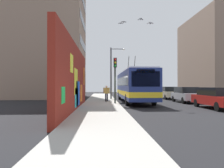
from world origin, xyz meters
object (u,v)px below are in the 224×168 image
(parked_car_silver, at_px, (186,94))
(parked_car_champagne, at_px, (168,92))
(traffic_light, at_px, (115,73))
(city_bus, at_px, (134,85))
(parked_car_red, at_px, (217,97))
(street_lamp, at_px, (113,69))
(pedestrian_midblock, at_px, (107,92))

(parked_car_silver, height_order, parked_car_champagne, same)
(parked_car_champagne, relative_size, traffic_light, 1.19)
(city_bus, relative_size, parked_car_champagne, 2.58)
(parked_car_champagne, bearing_deg, parked_car_red, 180.00)
(street_lamp, bearing_deg, parked_car_champagne, -74.08)
(city_bus, xyz_separation_m, pedestrian_midblock, (-0.83, 2.86, -0.72))
(traffic_light, distance_m, street_lamp, 6.52)
(city_bus, xyz_separation_m, traffic_light, (-3.36, 2.15, 1.09))
(parked_car_red, relative_size, pedestrian_midblock, 3.10)
(city_bus, bearing_deg, parked_car_champagne, -45.12)
(city_bus, relative_size, pedestrian_midblock, 7.92)
(traffic_light, bearing_deg, street_lamp, -0.95)
(city_bus, distance_m, pedestrian_midblock, 3.06)
(parked_car_silver, height_order, traffic_light, traffic_light)
(pedestrian_midblock, height_order, traffic_light, traffic_light)
(city_bus, relative_size, traffic_light, 3.09)
(parked_car_silver, xyz_separation_m, street_lamp, (3.98, 7.24, 2.83))
(traffic_light, bearing_deg, parked_car_silver, -71.23)
(city_bus, bearing_deg, pedestrian_midblock, 106.28)
(parked_car_silver, bearing_deg, pedestrian_midblock, 89.80)
(city_bus, height_order, pedestrian_midblock, city_bus)
(pedestrian_midblock, bearing_deg, traffic_light, -164.38)
(parked_car_red, bearing_deg, traffic_light, 65.17)
(parked_car_red, distance_m, parked_car_silver, 5.90)
(city_bus, height_order, parked_car_champagne, city_bus)
(city_bus, height_order, traffic_light, city_bus)
(parked_car_red, distance_m, parked_car_champagne, 11.94)
(parked_car_silver, bearing_deg, traffic_light, 108.77)
(parked_car_red, bearing_deg, parked_car_silver, 0.00)
(traffic_light, bearing_deg, parked_car_red, -114.83)
(parked_car_red, bearing_deg, city_bus, 37.56)
(parked_car_champagne, height_order, street_lamp, street_lamp)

